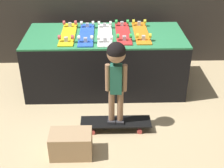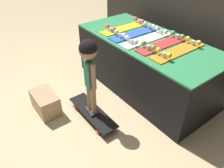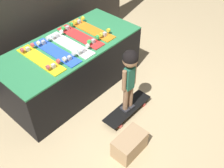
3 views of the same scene
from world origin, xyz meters
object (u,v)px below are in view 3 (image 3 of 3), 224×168
storage_box (130,144)px  skateboard_white_on_rack (70,44)px  skateboard_yellow_on_rack (40,59)px  skateboard_on_floor (127,109)px  child (130,71)px  skateboard_blue_on_rack (56,51)px  skateboard_orange_on_rack (92,29)px  skateboard_red_on_rack (80,36)px

storage_box → skateboard_white_on_rack: bearing=75.3°
skateboard_yellow_on_rack → skateboard_white_on_rack: 0.44m
skateboard_yellow_on_rack → skateboard_white_on_rack: size_ratio=1.00×
skateboard_on_floor → storage_box: storage_box is taller
skateboard_yellow_on_rack → child: child is taller
skateboard_yellow_on_rack → skateboard_blue_on_rack: 0.22m
skateboard_orange_on_rack → skateboard_on_floor: skateboard_orange_on_rack is taller
skateboard_white_on_rack → skateboard_on_floor: skateboard_white_on_rack is taller
storage_box → child: bearing=41.4°
skateboard_red_on_rack → storage_box: skateboard_red_on_rack is taller
skateboard_on_floor → child: child is taller
skateboard_blue_on_rack → storage_box: size_ratio=1.91×
skateboard_red_on_rack → child: (-0.12, -0.93, -0.01)m
skateboard_orange_on_rack → skateboard_yellow_on_rack: bearing=-178.4°
child → storage_box: child is taller
skateboard_yellow_on_rack → skateboard_white_on_rack: bearing=-4.0°
storage_box → skateboard_on_floor: bearing=41.4°
skateboard_orange_on_rack → storage_box: 1.64m
skateboard_yellow_on_rack → skateboard_on_floor: (0.54, -0.91, -0.65)m
skateboard_blue_on_rack → skateboard_white_on_rack: 0.22m
skateboard_on_floor → storage_box: size_ratio=1.89×
skateboard_white_on_rack → child: child is taller
skateboard_blue_on_rack → storage_box: bearing=-95.0°
storage_box → skateboard_red_on_rack: bearing=67.3°
skateboard_blue_on_rack → skateboard_orange_on_rack: (0.66, 0.05, 0.00)m
skateboard_white_on_rack → skateboard_orange_on_rack: size_ratio=1.00×
skateboard_red_on_rack → child: size_ratio=0.84×
skateboard_red_on_rack → storage_box: (-0.55, -1.31, -0.60)m
skateboard_yellow_on_rack → skateboard_on_floor: size_ratio=1.01×
skateboard_red_on_rack → child: 0.94m
skateboard_yellow_on_rack → storage_box: bearing=-85.3°
skateboard_blue_on_rack → skateboard_white_on_rack: size_ratio=1.00×
skateboard_white_on_rack → child: 0.89m
skateboard_white_on_rack → skateboard_orange_on_rack: 0.44m
skateboard_yellow_on_rack → skateboard_blue_on_rack: same height
skateboard_yellow_on_rack → skateboard_orange_on_rack: same height
skateboard_orange_on_rack → child: child is taller
skateboard_yellow_on_rack → skateboard_on_floor: skateboard_yellow_on_rack is taller
skateboard_white_on_rack → child: bearing=-83.5°
skateboard_blue_on_rack → skateboard_red_on_rack: same height
skateboard_blue_on_rack → skateboard_red_on_rack: bearing=5.4°
skateboard_red_on_rack → skateboard_orange_on_rack: bearing=1.3°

